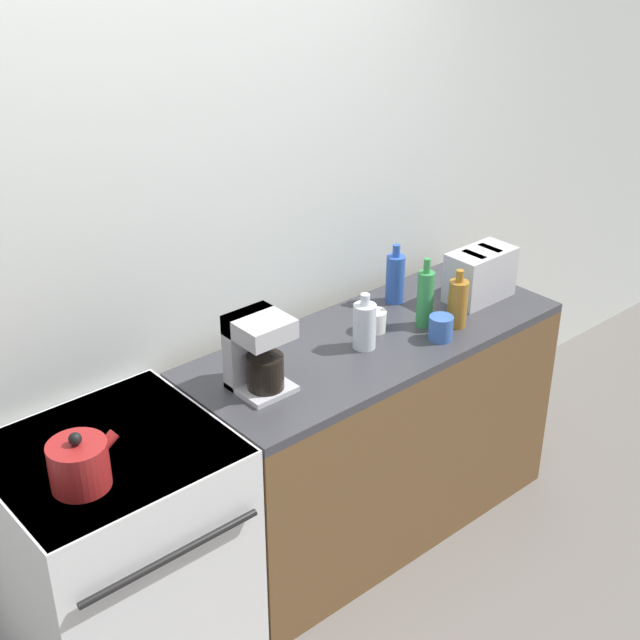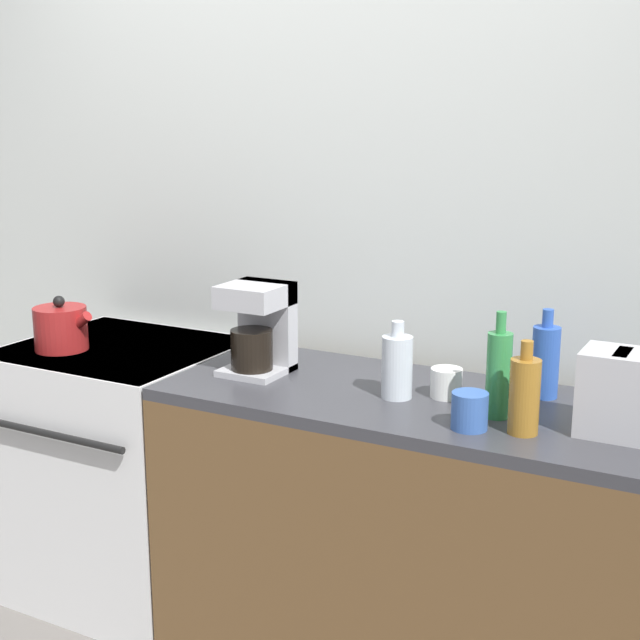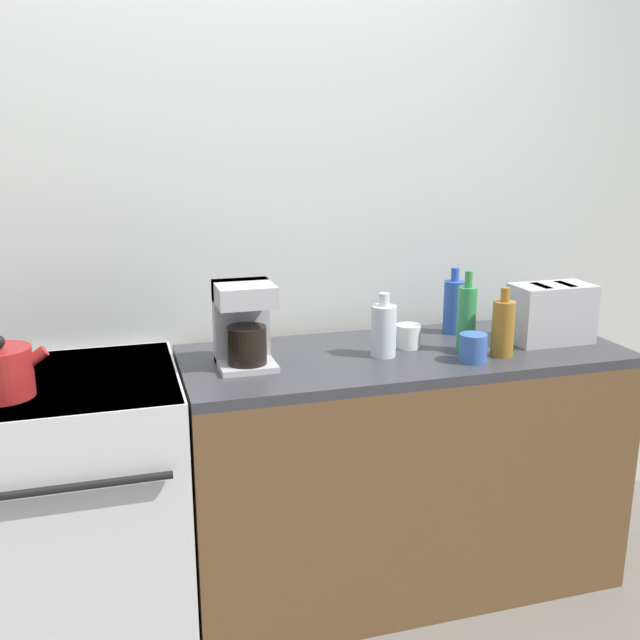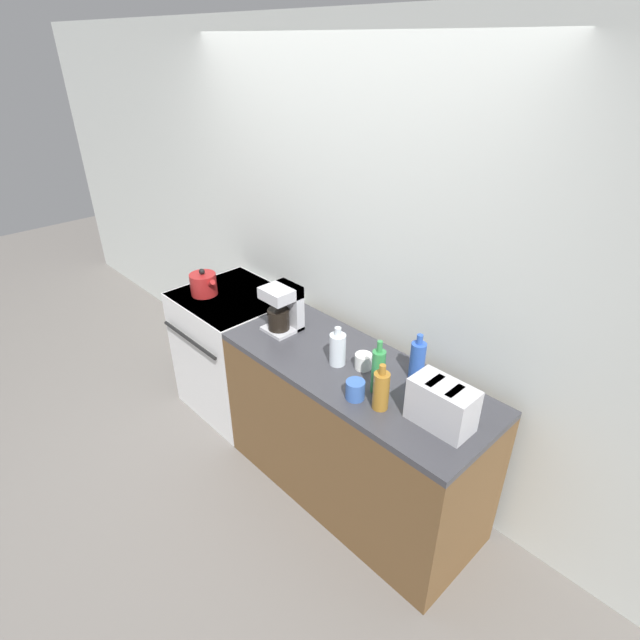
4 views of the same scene
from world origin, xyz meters
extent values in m
plane|color=slate|center=(0.00, 0.00, 0.00)|extent=(12.00, 12.00, 0.00)
cube|color=silver|center=(0.00, 0.73, 1.30)|extent=(8.00, 0.05, 2.60)
cube|color=silver|center=(-0.61, 0.34, 0.46)|extent=(0.74, 0.68, 0.92)
cube|color=black|center=(-0.61, 0.34, 0.91)|extent=(0.72, 0.66, 0.02)
cylinder|color=black|center=(-0.77, 0.20, 0.91)|extent=(0.22, 0.22, 0.01)
cylinder|color=black|center=(-0.44, 0.20, 0.91)|extent=(0.22, 0.22, 0.01)
cylinder|color=black|center=(-0.77, 0.48, 0.91)|extent=(0.22, 0.22, 0.01)
cylinder|color=black|center=(-0.44, 0.48, 0.91)|extent=(0.22, 0.22, 0.01)
cylinder|color=black|center=(-0.61, -0.03, 0.72)|extent=(0.63, 0.02, 0.02)
cube|color=brown|center=(0.57, 0.31, 0.44)|extent=(1.59, 0.63, 0.88)
cube|color=#38383D|center=(0.57, 0.31, 0.90)|extent=(1.59, 0.63, 0.04)
cylinder|color=maroon|center=(-0.76, 0.22, 0.99)|extent=(0.18, 0.18, 0.15)
sphere|color=black|center=(-0.76, 0.22, 1.09)|extent=(0.04, 0.04, 0.04)
cylinder|color=maroon|center=(-0.67, 0.22, 1.02)|extent=(0.10, 0.04, 0.09)
cube|color=#BCBCC1|center=(1.14, 0.27, 1.03)|extent=(0.30, 0.16, 0.22)
cube|color=black|center=(1.09, 0.27, 1.13)|extent=(0.04, 0.11, 0.01)
cube|color=black|center=(1.19, 0.27, 1.13)|extent=(0.04, 0.11, 0.01)
cube|color=#B7B7BC|center=(-0.01, 0.30, 0.93)|extent=(0.19, 0.20, 0.02)
cube|color=#B7B7BC|center=(-0.01, 0.37, 1.06)|extent=(0.19, 0.06, 0.29)
cube|color=#B7B7BC|center=(-0.01, 0.30, 1.17)|extent=(0.19, 0.20, 0.07)
cylinder|color=black|center=(-0.01, 0.27, 1.00)|extent=(0.13, 0.13, 0.13)
cylinder|color=silver|center=(0.47, 0.28, 1.01)|extent=(0.09, 0.09, 0.18)
cylinder|color=silver|center=(0.47, 0.28, 1.12)|extent=(0.04, 0.04, 0.05)
cylinder|color=#2D56B7|center=(0.84, 0.49, 1.02)|extent=(0.08, 0.08, 0.21)
cylinder|color=#2D56B7|center=(0.84, 0.49, 1.15)|extent=(0.03, 0.03, 0.05)
cylinder|color=#338C47|center=(0.78, 0.25, 1.03)|extent=(0.07, 0.07, 0.23)
cylinder|color=#338C47|center=(0.78, 0.25, 1.18)|extent=(0.03, 0.03, 0.06)
cylinder|color=#9E6B23|center=(0.87, 0.16, 1.02)|extent=(0.08, 0.08, 0.20)
cylinder|color=#9E6B23|center=(0.87, 0.16, 1.14)|extent=(0.03, 0.03, 0.05)
cylinder|color=white|center=(0.60, 0.35, 0.96)|extent=(0.09, 0.09, 0.09)
cylinder|color=#3860B2|center=(0.74, 0.13, 0.97)|extent=(0.10, 0.10, 0.10)
camera|label=1|loc=(-1.62, -1.87, 2.60)|focal=50.00mm
camera|label=2|loc=(1.43, -1.98, 1.73)|focal=50.00mm
camera|label=3|loc=(-0.42, -1.96, 1.67)|focal=40.00mm
camera|label=4|loc=(2.03, -1.34, 2.47)|focal=28.00mm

